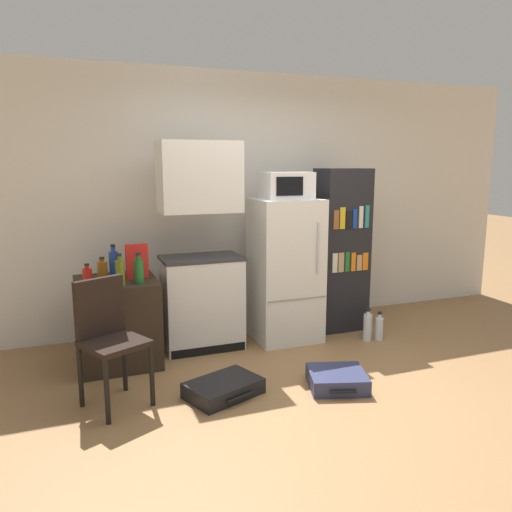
# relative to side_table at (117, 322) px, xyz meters

# --- Properties ---
(ground_plane) EXTENTS (24.00, 24.00, 0.00)m
(ground_plane) POSITION_rel_side_table_xyz_m (1.44, -1.26, -0.38)
(ground_plane) COLOR olive
(wall_back) EXTENTS (6.40, 0.10, 2.69)m
(wall_back) POSITION_rel_side_table_xyz_m (1.64, 0.74, 0.97)
(wall_back) COLOR silver
(wall_back) RESTS_ON ground_plane
(side_table) EXTENTS (0.69, 0.68, 0.76)m
(side_table) POSITION_rel_side_table_xyz_m (0.00, 0.00, 0.00)
(side_table) COLOR #2D2319
(side_table) RESTS_ON ground_plane
(kitchen_hutch) EXTENTS (0.75, 0.46, 1.95)m
(kitchen_hutch) POSITION_rel_side_table_xyz_m (0.80, 0.12, 0.52)
(kitchen_hutch) COLOR silver
(kitchen_hutch) RESTS_ON ground_plane
(refrigerator) EXTENTS (0.63, 0.59, 1.41)m
(refrigerator) POSITION_rel_side_table_xyz_m (1.64, 0.06, 0.33)
(refrigerator) COLOR silver
(refrigerator) RESTS_ON ground_plane
(microwave) EXTENTS (0.47, 0.35, 0.26)m
(microwave) POSITION_rel_side_table_xyz_m (1.64, 0.06, 1.16)
(microwave) COLOR silver
(microwave) RESTS_ON refrigerator
(bookshelf) EXTENTS (0.51, 0.38, 1.70)m
(bookshelf) POSITION_rel_side_table_xyz_m (2.33, 0.16, 0.47)
(bookshelf) COLOR black
(bookshelf) RESTS_ON ground_plane
(bottle_ketchup_red) EXTENTS (0.08, 0.08, 0.18)m
(bottle_ketchup_red) POSITION_rel_side_table_xyz_m (-0.23, -0.13, 0.46)
(bottle_ketchup_red) COLOR #AD1914
(bottle_ketchup_red) RESTS_ON side_table
(bottle_blue_soda) EXTENTS (0.08, 0.08, 0.29)m
(bottle_blue_soda) POSITION_rel_side_table_xyz_m (0.01, 0.15, 0.50)
(bottle_blue_soda) COLOR #1E47A3
(bottle_blue_soda) RESTS_ON side_table
(bottle_green_tall) EXTENTS (0.08, 0.08, 0.26)m
(bottle_green_tall) POSITION_rel_side_table_xyz_m (0.18, -0.20, 0.49)
(bottle_green_tall) COLOR #1E6028
(bottle_green_tall) RESTS_ON side_table
(bottle_olive_oil) EXTENTS (0.08, 0.08, 0.27)m
(bottle_olive_oil) POSITION_rel_side_table_xyz_m (0.02, -0.24, 0.49)
(bottle_olive_oil) COLOR #566619
(bottle_olive_oil) RESTS_ON side_table
(bottle_amber_beer) EXTENTS (0.09, 0.09, 0.19)m
(bottle_amber_beer) POSITION_rel_side_table_xyz_m (-0.10, 0.08, 0.46)
(bottle_amber_beer) COLOR brown
(bottle_amber_beer) RESTS_ON side_table
(cereal_box) EXTENTS (0.19, 0.07, 0.30)m
(cereal_box) POSITION_rel_side_table_xyz_m (0.19, 0.01, 0.53)
(cereal_box) COLOR red
(cereal_box) RESTS_ON side_table
(chair) EXTENTS (0.54, 0.54, 0.93)m
(chair) POSITION_rel_side_table_xyz_m (-0.13, -0.76, 0.18)
(chair) COLOR black
(chair) RESTS_ON ground_plane
(suitcase_large_flat) EXTENTS (0.64, 0.54, 0.12)m
(suitcase_large_flat) POSITION_rel_side_table_xyz_m (0.68, -0.96, -0.32)
(suitcase_large_flat) COLOR black
(suitcase_large_flat) RESTS_ON ground_plane
(suitcase_small_flat) EXTENTS (0.54, 0.52, 0.13)m
(suitcase_small_flat) POSITION_rel_side_table_xyz_m (1.57, -1.13, -0.31)
(suitcase_small_flat) COLOR navy
(suitcase_small_flat) RESTS_ON ground_plane
(water_bottle_front) EXTENTS (0.08, 0.08, 0.33)m
(water_bottle_front) POSITION_rel_side_table_xyz_m (2.38, -0.31, -0.24)
(water_bottle_front) COLOR silver
(water_bottle_front) RESTS_ON ground_plane
(water_bottle_middle) EXTENTS (0.09, 0.09, 0.30)m
(water_bottle_middle) POSITION_rel_side_table_xyz_m (2.47, -0.19, -0.25)
(water_bottle_middle) COLOR silver
(water_bottle_middle) RESTS_ON ground_plane
(water_bottle_back) EXTENTS (0.08, 0.08, 0.29)m
(water_bottle_back) POSITION_rel_side_table_xyz_m (2.51, -0.33, -0.26)
(water_bottle_back) COLOR silver
(water_bottle_back) RESTS_ON ground_plane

